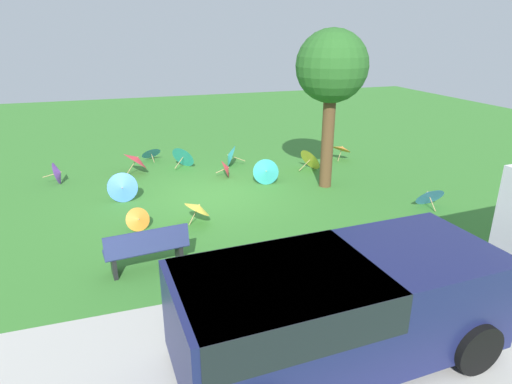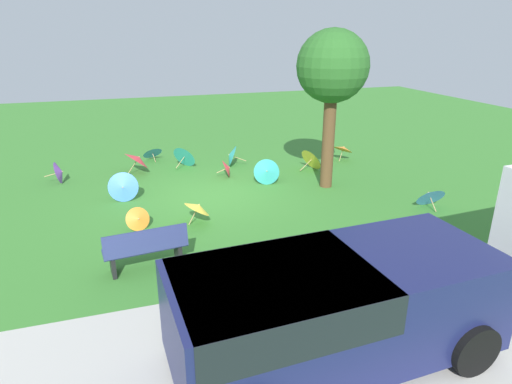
{
  "view_description": "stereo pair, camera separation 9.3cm",
  "coord_description": "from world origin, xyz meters",
  "px_view_note": "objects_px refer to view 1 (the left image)",
  "views": [
    {
      "loc": [
        2.57,
        11.53,
        4.47
      ],
      "look_at": [
        -0.68,
        1.67,
        0.6
      ],
      "focal_mm": 30.87,
      "sensor_mm": 36.0,
      "label": 1
    },
    {
      "loc": [
        2.49,
        11.55,
        4.47
      ],
      "look_at": [
        -0.68,
        1.67,
        0.6
      ],
      "focal_mm": 30.87,
      "sensor_mm": 36.0,
      "label": 2
    }
  ],
  "objects_px": {
    "parasol_yellow_0": "(311,159)",
    "parasol_blue_1": "(122,188)",
    "shade_tree": "(332,69)",
    "parasol_teal_3": "(266,171)",
    "parasol_blue_0": "(429,195)",
    "parasol_purple_0": "(59,173)",
    "parasol_orange_1": "(342,148)",
    "parasol_blue_2": "(151,152)",
    "park_bench": "(147,249)",
    "parasol_teal_0": "(230,156)",
    "parasol_red_1": "(137,159)",
    "van_dark": "(329,304)",
    "parasol_yellow_1": "(198,207)",
    "parasol_orange_2": "(138,219)",
    "parasol_red_0": "(227,168)",
    "parasol_teal_1": "(184,156)"
  },
  "relations": [
    {
      "from": "parasol_teal_1",
      "to": "parasol_teal_3",
      "type": "distance_m",
      "value": 3.26
    },
    {
      "from": "parasol_teal_3",
      "to": "parasol_yellow_1",
      "type": "distance_m",
      "value": 3.38
    },
    {
      "from": "parasol_blue_2",
      "to": "van_dark",
      "type": "bearing_deg",
      "value": 97.07
    },
    {
      "from": "park_bench",
      "to": "parasol_orange_1",
      "type": "height_order",
      "value": "park_bench"
    },
    {
      "from": "van_dark",
      "to": "parasol_teal_0",
      "type": "relative_size",
      "value": 5.73
    },
    {
      "from": "park_bench",
      "to": "parasol_orange_2",
      "type": "height_order",
      "value": "park_bench"
    },
    {
      "from": "shade_tree",
      "to": "parasol_blue_0",
      "type": "xyz_separation_m",
      "value": [
        -1.85,
        2.34,
        -3.07
      ]
    },
    {
      "from": "parasol_blue_0",
      "to": "parasol_red_0",
      "type": "relative_size",
      "value": 1.27
    },
    {
      "from": "parasol_red_1",
      "to": "van_dark",
      "type": "bearing_deg",
      "value": 101.3
    },
    {
      "from": "shade_tree",
      "to": "parasol_blue_2",
      "type": "distance_m",
      "value": 7.13
    },
    {
      "from": "shade_tree",
      "to": "parasol_orange_1",
      "type": "height_order",
      "value": "shade_tree"
    },
    {
      "from": "parasol_orange_1",
      "to": "shade_tree",
      "type": "bearing_deg",
      "value": 51.99
    },
    {
      "from": "parasol_blue_1",
      "to": "parasol_teal_0",
      "type": "bearing_deg",
      "value": -147.32
    },
    {
      "from": "shade_tree",
      "to": "parasol_purple_0",
      "type": "bearing_deg",
      "value": -19.88
    },
    {
      "from": "park_bench",
      "to": "parasol_teal_0",
      "type": "xyz_separation_m",
      "value": [
        -3.34,
        -6.27,
        -0.1
      ]
    },
    {
      "from": "parasol_orange_1",
      "to": "parasol_orange_2",
      "type": "distance_m",
      "value": 8.3
    },
    {
      "from": "parasol_purple_0",
      "to": "parasol_teal_3",
      "type": "height_order",
      "value": "parasol_teal_3"
    },
    {
      "from": "parasol_teal_0",
      "to": "parasol_red_1",
      "type": "distance_m",
      "value": 3.09
    },
    {
      "from": "parasol_teal_0",
      "to": "parasol_red_1",
      "type": "bearing_deg",
      "value": -2.3
    },
    {
      "from": "shade_tree",
      "to": "parasol_blue_1",
      "type": "bearing_deg",
      "value": -5.52
    },
    {
      "from": "shade_tree",
      "to": "parasol_orange_1",
      "type": "xyz_separation_m",
      "value": [
        -1.82,
        -2.33,
        -2.97
      ]
    },
    {
      "from": "van_dark",
      "to": "parasol_orange_1",
      "type": "bearing_deg",
      "value": -119.81
    },
    {
      "from": "parasol_blue_2",
      "to": "parasol_teal_3",
      "type": "bearing_deg",
      "value": 130.49
    },
    {
      "from": "parasol_blue_0",
      "to": "parasol_red_0",
      "type": "height_order",
      "value": "parasol_blue_0"
    },
    {
      "from": "park_bench",
      "to": "parasol_blue_2",
      "type": "relative_size",
      "value": 1.99
    },
    {
      "from": "parasol_teal_0",
      "to": "parasol_red_0",
      "type": "relative_size",
      "value": 1.3
    },
    {
      "from": "parasol_purple_0",
      "to": "parasol_yellow_0",
      "type": "relative_size",
      "value": 0.73
    },
    {
      "from": "park_bench",
      "to": "shade_tree",
      "type": "xyz_separation_m",
      "value": [
        -5.53,
        -3.37,
        2.95
      ]
    },
    {
      "from": "parasol_teal_3",
      "to": "parasol_yellow_0",
      "type": "height_order",
      "value": "parasol_teal_3"
    },
    {
      "from": "parasol_yellow_1",
      "to": "parasol_teal_1",
      "type": "bearing_deg",
      "value": -95.49
    },
    {
      "from": "parasol_blue_1",
      "to": "park_bench",
      "type": "bearing_deg",
      "value": 94.41
    },
    {
      "from": "shade_tree",
      "to": "parasol_yellow_0",
      "type": "xyz_separation_m",
      "value": [
        -0.29,
        -1.64,
        -3.03
      ]
    },
    {
      "from": "parasol_purple_0",
      "to": "park_bench",
      "type": "bearing_deg",
      "value": 108.82
    },
    {
      "from": "parasol_orange_2",
      "to": "parasol_yellow_0",
      "type": "bearing_deg",
      "value": -152.36
    },
    {
      "from": "van_dark",
      "to": "parasol_orange_2",
      "type": "distance_m",
      "value": 5.74
    },
    {
      "from": "shade_tree",
      "to": "parasol_teal_3",
      "type": "bearing_deg",
      "value": -24.88
    },
    {
      "from": "park_bench",
      "to": "parasol_yellow_1",
      "type": "bearing_deg",
      "value": -126.15
    },
    {
      "from": "parasol_teal_3",
      "to": "park_bench",
      "type": "bearing_deg",
      "value": 46.54
    },
    {
      "from": "parasol_orange_2",
      "to": "parasol_teal_3",
      "type": "bearing_deg",
      "value": -151.0
    },
    {
      "from": "van_dark",
      "to": "parasol_yellow_1",
      "type": "height_order",
      "value": "van_dark"
    },
    {
      "from": "parasol_yellow_0",
      "to": "parasol_blue_2",
      "type": "height_order",
      "value": "parasol_yellow_0"
    },
    {
      "from": "parasol_yellow_0",
      "to": "parasol_yellow_1",
      "type": "relative_size",
      "value": 1.21
    },
    {
      "from": "parasol_yellow_0",
      "to": "parasol_orange_2",
      "type": "xyz_separation_m",
      "value": [
        5.87,
        3.07,
        -0.11
      ]
    },
    {
      "from": "parasol_yellow_0",
      "to": "parasol_blue_1",
      "type": "xyz_separation_m",
      "value": [
        6.13,
        1.07,
        0.03
      ]
    },
    {
      "from": "parasol_yellow_1",
      "to": "parasol_blue_2",
      "type": "xyz_separation_m",
      "value": [
        0.56,
        -5.86,
        -0.1
      ]
    },
    {
      "from": "shade_tree",
      "to": "parasol_red_0",
      "type": "relative_size",
      "value": 7.14
    },
    {
      "from": "van_dark",
      "to": "parasol_red_1",
      "type": "distance_m",
      "value": 9.91
    },
    {
      "from": "parasol_orange_2",
      "to": "parasol_red_1",
      "type": "relative_size",
      "value": 0.59
    },
    {
      "from": "parasol_blue_0",
      "to": "parasol_purple_0",
      "type": "relative_size",
      "value": 1.17
    },
    {
      "from": "parasol_purple_0",
      "to": "parasol_orange_2",
      "type": "xyz_separation_m",
      "value": [
        -2.05,
        4.19,
        -0.07
      ]
    }
  ]
}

